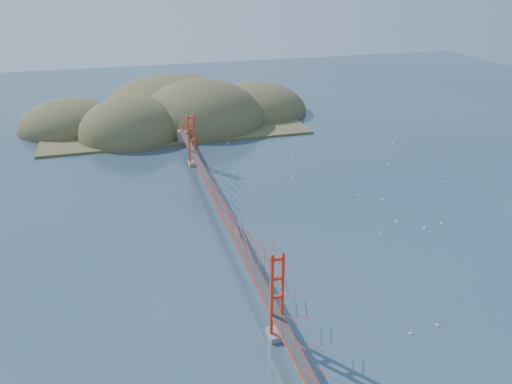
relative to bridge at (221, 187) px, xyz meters
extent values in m
plane|color=#294052|center=(0.00, -0.18, -7.01)|extent=(320.00, 320.00, 0.00)
cube|color=gray|center=(0.00, -30.18, -6.66)|extent=(2.00, 2.40, 0.70)
cube|color=gray|center=(0.00, 29.82, -6.66)|extent=(2.00, 2.40, 0.70)
cube|color=#B62714|center=(0.00, -0.18, -3.71)|extent=(1.40, 92.00, 0.16)
cube|color=#B62714|center=(0.00, -0.18, -3.91)|extent=(1.33, 92.00, 0.24)
cube|color=#38383A|center=(0.00, -0.18, -3.61)|extent=(1.19, 92.00, 0.03)
cube|color=gray|center=(0.00, 45.82, -5.36)|extent=(2.20, 2.60, 3.30)
cube|color=brown|center=(0.00, 63.82, -6.76)|extent=(70.00, 40.00, 0.60)
ellipsoid|color=brown|center=(-12.00, 55.82, -7.01)|extent=(28.00, 28.00, 21.00)
ellipsoid|color=brown|center=(8.00, 61.82, -7.01)|extent=(36.00, 36.00, 25.00)
ellipsoid|color=brown|center=(26.00, 69.82, -7.01)|extent=(32.00, 32.00, 18.00)
ellipsoid|color=brown|center=(-28.00, 67.82, -7.01)|extent=(28.00, 28.00, 16.00)
ellipsoid|color=brown|center=(2.00, 77.82, -7.01)|extent=(44.00, 44.00, 22.00)
cube|color=white|center=(31.97, 1.06, -6.95)|extent=(0.46, 0.52, 0.10)
cylinder|color=white|center=(31.97, 1.06, -6.66)|extent=(0.02, 0.02, 0.58)
cube|color=white|center=(51.34, 30.38, -6.95)|extent=(0.58, 0.31, 0.10)
cylinder|color=white|center=(51.34, 30.38, -6.65)|extent=(0.02, 0.02, 0.60)
cube|color=white|center=(28.46, 4.24, -6.96)|extent=(0.36, 0.50, 0.09)
cylinder|color=white|center=(28.46, 4.24, -6.69)|extent=(0.01, 0.01, 0.52)
cube|color=white|center=(23.82, 29.77, -6.95)|extent=(0.55, 0.24, 0.10)
cylinder|color=white|center=(23.82, 29.77, -6.66)|extent=(0.02, 0.02, 0.58)
cube|color=white|center=(48.30, 5.27, -6.95)|extent=(0.56, 0.53, 0.11)
cylinder|color=white|center=(48.30, 5.27, -6.63)|extent=(0.02, 0.02, 0.63)
cube|color=white|center=(18.89, 15.83, -6.95)|extent=(0.60, 0.34, 0.10)
cylinder|color=white|center=(18.89, 15.83, -6.64)|extent=(0.02, 0.02, 0.62)
cube|color=white|center=(19.99, -33.90, -6.95)|extent=(0.45, 0.56, 0.10)
cylinder|color=white|center=(19.99, -33.90, -6.65)|extent=(0.02, 0.02, 0.60)
cube|color=white|center=(15.90, -34.34, -6.96)|extent=(0.51, 0.35, 0.09)
cylinder|color=white|center=(15.90, -34.34, -6.69)|extent=(0.01, 0.01, 0.53)
cube|color=white|center=(24.78, -10.94, -6.96)|extent=(0.45, 0.47, 0.09)
cylinder|color=white|center=(24.78, -10.94, -6.69)|extent=(0.01, 0.01, 0.54)
cube|color=white|center=(36.83, -10.53, -6.94)|extent=(0.63, 0.47, 0.11)
cylinder|color=white|center=(36.83, -10.53, -6.61)|extent=(0.02, 0.02, 0.66)
cube|color=white|center=(42.56, 17.50, -6.95)|extent=(0.41, 0.57, 0.10)
cylinder|color=white|center=(42.56, 17.50, -6.65)|extent=(0.02, 0.02, 0.60)
cube|color=white|center=(33.15, -11.09, -6.94)|extent=(0.21, 0.60, 0.11)
cylinder|color=white|center=(33.15, -11.09, -6.62)|extent=(0.02, 0.02, 0.65)
cube|color=white|center=(10.87, 41.82, -6.95)|extent=(0.54, 0.22, 0.10)
cylinder|color=white|center=(10.87, 41.82, -6.66)|extent=(0.02, 0.02, 0.58)
cube|color=white|center=(24.11, 41.75, -6.95)|extent=(0.43, 0.52, 0.09)
cylinder|color=white|center=(24.11, 41.75, -6.67)|extent=(0.01, 0.01, 0.56)
cube|color=white|center=(43.57, 13.84, -6.95)|extent=(0.44, 0.50, 0.09)
cylinder|color=white|center=(43.57, 13.84, -6.68)|extent=(0.01, 0.01, 0.55)
cube|color=white|center=(33.03, 32.98, -6.96)|extent=(0.50, 0.29, 0.09)
cylinder|color=white|center=(33.03, 32.98, -6.70)|extent=(0.01, 0.01, 0.52)
cube|color=white|center=(29.70, -7.73, -6.96)|extent=(0.51, 0.27, 0.09)
cylinder|color=white|center=(29.70, -7.73, -6.69)|extent=(0.01, 0.01, 0.53)
camera|label=1|loc=(-15.66, -75.56, 33.91)|focal=35.00mm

